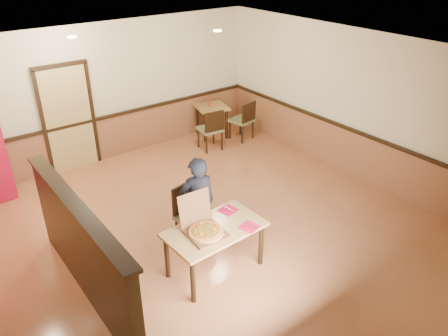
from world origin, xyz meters
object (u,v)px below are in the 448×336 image
Objects in this scene: main_table at (215,235)px; diner_chair at (191,212)px; condiment at (209,104)px; side_chair_left at (211,128)px; side_table at (212,113)px; diner at (198,204)px; side_chair_right at (244,119)px; pizza_box at (204,229)px.

main_table is 0.77m from diner_chair.
condiment is at bearing 38.49° from diner_chair.
side_chair_left is 0.81m from condiment.
side_table reaches higher than main_table.
diner_chair is 4.09m from condiment.
side_chair_left is at bearing 36.84° from diner_chair.
side_chair_left is 0.77m from side_table.
diner reaches higher than diner_chair.
side_chair_right is (3.22, 3.26, -0.11)m from main_table.
diner_chair reaches higher than side_chair_right.
side_table is 4.87m from pizza_box.
diner_chair is at bearing 28.50° from side_chair_right.
pizza_box is (-0.31, -0.61, 0.03)m from diner.
side_table is (0.46, 0.62, 0.05)m from side_chair_left.
diner_chair is 0.27m from diner.
side_table is (2.76, 3.88, -0.05)m from main_table.
main_table is at bearing -125.44° from side_table.
main_table is 0.25m from pizza_box.
side_chair_right is (0.92, 0.00, -0.01)m from side_chair_left.
side_chair_left reaches higher than side_table.
diner_chair is 1.04× the size of side_chair_right.
diner_chair is at bearing 56.40° from side_chair_left.
main_table is 0.91× the size of diner.
diner_chair is 4.09m from side_table.
main_table is 4.76m from side_table.
side_table is at bearing -21.41° from condiment.
main_table is 0.63m from diner.
side_chair_right is 0.77m from side_table.
pizza_box is (-2.94, -3.88, 0.22)m from side_table.
diner_chair is at bearing 72.15° from pizza_box.
side_chair_left is at bearing -10.27° from side_chair_right.
side_chair_right is at bearing -126.45° from diner.
condiment is at bearing 158.59° from side_table.
diner is at bearing 75.93° from main_table.
diner reaches higher than main_table.
pizza_box is at bearing -126.43° from condiment.
diner reaches higher than side_chair_left.
side_chair_left is at bearing 52.96° from main_table.
main_table is 9.91× the size of condiment.
pizza_box reaches higher than main_table.
side_chair_right is at bearing 26.85° from diner_chair.
pizza_box reaches higher than side_table.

